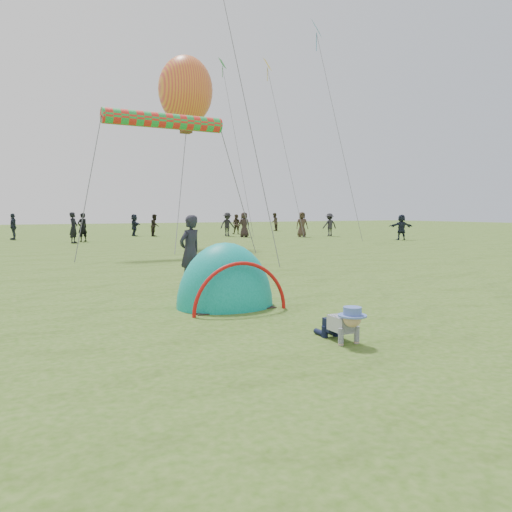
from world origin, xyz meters
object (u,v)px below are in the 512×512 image
crawling_toddler (344,323)px  standing_adult (190,251)px  balloon_kite (186,95)px  popup_tent (225,306)px

crawling_toddler → standing_adult: standing_adult is taller
balloon_kite → popup_tent: bearing=-108.7°
crawling_toddler → standing_adult: bearing=94.5°
popup_tent → standing_adult: size_ratio=1.42×
crawling_toddler → popup_tent: 3.19m
popup_tent → balloon_kite: (5.58, 16.47, 7.84)m
balloon_kite → standing_adult: bearing=-110.8°
crawling_toddler → balloon_kite: bearing=79.3°
popup_tent → standing_adult: standing_adult is taller
popup_tent → balloon_kite: bearing=73.0°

